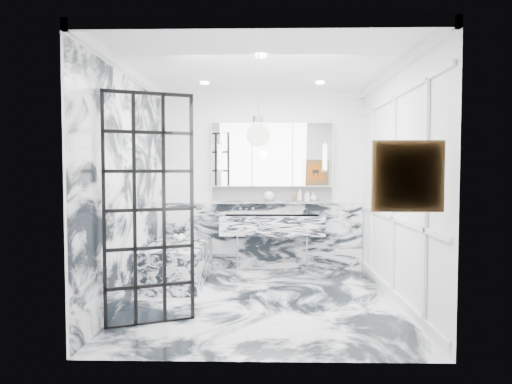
{
  "coord_description": "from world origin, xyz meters",
  "views": [
    {
      "loc": [
        0.05,
        -5.47,
        1.57
      ],
      "look_at": [
        -0.08,
        0.5,
        1.29
      ],
      "focal_mm": 32.0,
      "sensor_mm": 36.0,
      "label": 1
    }
  ],
  "objects_px": {
    "trough_sink": "(272,225)",
    "crittall_door": "(149,210)",
    "bathtub": "(179,262)",
    "mirror_cabinet": "(272,155)"
  },
  "relations": [
    {
      "from": "trough_sink",
      "to": "crittall_door",
      "type": "bearing_deg",
      "value": -117.78
    },
    {
      "from": "mirror_cabinet",
      "to": "bathtub",
      "type": "xyz_separation_m",
      "value": [
        -1.32,
        -0.83,
        -1.54
      ]
    },
    {
      "from": "trough_sink",
      "to": "mirror_cabinet",
      "type": "height_order",
      "value": "mirror_cabinet"
    },
    {
      "from": "crittall_door",
      "to": "bathtub",
      "type": "distance_m",
      "value": 1.99
    },
    {
      "from": "crittall_door",
      "to": "trough_sink",
      "type": "bearing_deg",
      "value": 39.75
    },
    {
      "from": "bathtub",
      "to": "crittall_door",
      "type": "bearing_deg",
      "value": -88.66
    },
    {
      "from": "crittall_door",
      "to": "bathtub",
      "type": "xyz_separation_m",
      "value": [
        -0.04,
        1.78,
        -0.9
      ]
    },
    {
      "from": "trough_sink",
      "to": "bathtub",
      "type": "height_order",
      "value": "trough_sink"
    },
    {
      "from": "trough_sink",
      "to": "mirror_cabinet",
      "type": "distance_m",
      "value": 1.1
    },
    {
      "from": "trough_sink",
      "to": "bathtub",
      "type": "bearing_deg",
      "value": -153.52
    }
  ]
}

